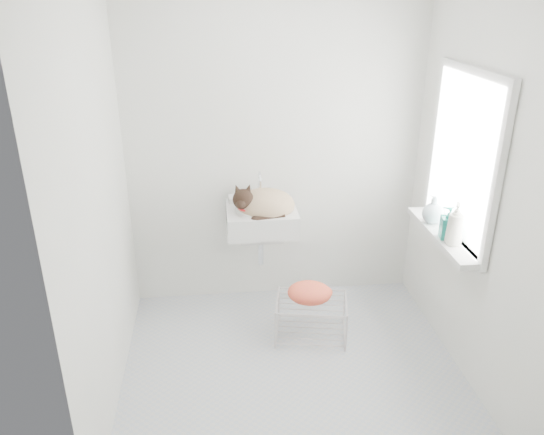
{
  "coord_description": "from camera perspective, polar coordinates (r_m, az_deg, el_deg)",
  "views": [
    {
      "loc": [
        -0.45,
        -2.81,
        2.33
      ],
      "look_at": [
        -0.08,
        0.5,
        0.88
      ],
      "focal_mm": 35.33,
      "sensor_mm": 36.0,
      "label": 1
    }
  ],
  "objects": [
    {
      "name": "towel",
      "position": [
        3.8,
        4.0,
        -8.46
      ],
      "size": [
        0.35,
        0.28,
        0.13
      ],
      "primitive_type": "ellipsoid",
      "rotation": [
        0.0,
        0.0,
        -0.2
      ],
      "color": "orange",
      "rests_on": "wire_rack"
    },
    {
      "name": "right_wall",
      "position": [
        3.38,
        21.3,
        3.28
      ],
      "size": [
        0.02,
        2.0,
        2.5
      ],
      "primitive_type": "cube",
      "color": "white",
      "rests_on": "ground"
    },
    {
      "name": "window_frame",
      "position": [
        3.51,
        19.67,
        5.94
      ],
      "size": [
        0.04,
        0.9,
        1.1
      ],
      "primitive_type": "cube",
      "color": "white",
      "rests_on": "right_wall"
    },
    {
      "name": "back_wall",
      "position": [
        3.98,
        0.32,
        7.8
      ],
      "size": [
        2.2,
        0.02,
        2.5
      ],
      "primitive_type": "cube",
      "color": "white",
      "rests_on": "ground"
    },
    {
      "name": "bottle_a",
      "position": [
        3.52,
        18.67,
        -2.68
      ],
      "size": [
        0.12,
        0.12,
        0.23
      ],
      "primitive_type": "imported",
      "rotation": [
        0.0,
        0.0,
        5.92
      ],
      "color": "white",
      "rests_on": "windowsill"
    },
    {
      "name": "floor",
      "position": [
        3.68,
        2.18,
        -15.81
      ],
      "size": [
        2.2,
        2.0,
        0.02
      ],
      "primitive_type": "cube",
      "color": "#BEBEBE",
      "rests_on": "ground"
    },
    {
      "name": "faucet",
      "position": [
        3.97,
        -1.4,
        3.82
      ],
      "size": [
        0.18,
        0.13,
        0.18
      ],
      "primitive_type": null,
      "color": "silver",
      "rests_on": "sink"
    },
    {
      "name": "left_wall",
      "position": [
        3.08,
        -18.16,
        1.78
      ],
      "size": [
        0.02,
        2.0,
        2.5
      ],
      "primitive_type": "cube",
      "color": "white",
      "rests_on": "ground"
    },
    {
      "name": "sink",
      "position": [
        3.86,
        -1.14,
        0.97
      ],
      "size": [
        0.5,
        0.44,
        0.2
      ],
      "primitive_type": "cube",
      "color": "silver",
      "rests_on": "back_wall"
    },
    {
      "name": "cat",
      "position": [
        3.83,
        -0.93,
        1.43
      ],
      "size": [
        0.45,
        0.38,
        0.27
      ],
      "rotation": [
        0.0,
        0.0,
        -0.09
      ],
      "color": "tan",
      "rests_on": "sink"
    },
    {
      "name": "bottle_b",
      "position": [
        3.59,
        18.12,
        -2.08
      ],
      "size": [
        0.11,
        0.11,
        0.21
      ],
      "primitive_type": "imported",
      "rotation": [
        0.0,
        0.0,
        4.51
      ],
      "color": "#127D6E",
      "rests_on": "windowsill"
    },
    {
      "name": "bottle_c",
      "position": [
        3.79,
        16.65,
        -0.48
      ],
      "size": [
        0.21,
        0.21,
        0.19
      ],
      "primitive_type": "imported",
      "rotation": [
        0.0,
        0.0,
        3.93
      ],
      "color": "silver",
      "rests_on": "windowsill"
    },
    {
      "name": "wire_rack",
      "position": [
        3.89,
        4.18,
        -10.58
      ],
      "size": [
        0.54,
        0.43,
        0.29
      ],
      "primitive_type": "cube",
      "rotation": [
        0.0,
        0.0,
        -0.19
      ],
      "color": "beige",
      "rests_on": "floor"
    },
    {
      "name": "window_glass",
      "position": [
        3.52,
        19.89,
        5.94
      ],
      "size": [
        0.01,
        0.8,
        1.0
      ],
      "primitive_type": "cube",
      "color": "white",
      "rests_on": "right_wall"
    },
    {
      "name": "windowsill",
      "position": [
        3.66,
        17.73,
        -1.81
      ],
      "size": [
        0.16,
        0.88,
        0.04
      ],
      "primitive_type": "cube",
      "color": "white",
      "rests_on": "right_wall"
    }
  ]
}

